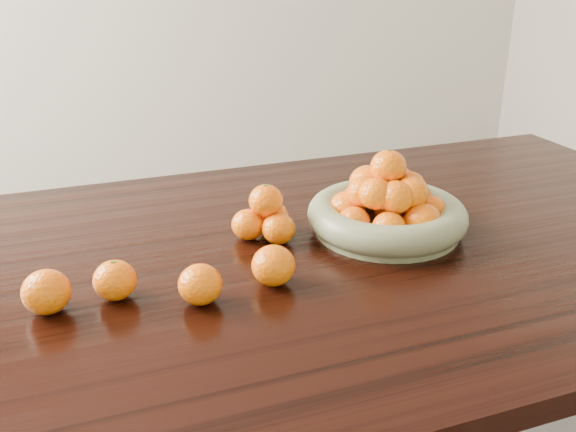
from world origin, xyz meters
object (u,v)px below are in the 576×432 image
object	(u,v)px
dining_table	(268,298)
loose_orange_0	(115,280)
orange_pyramid	(266,217)
fruit_bowl	(387,209)

from	to	relation	value
dining_table	loose_orange_0	xyz separation A→B (m)	(-0.27, -0.06, 0.12)
orange_pyramid	dining_table	bearing A→B (deg)	-107.26
dining_table	fruit_bowl	size ratio (longest dim) A/B	6.48
dining_table	loose_orange_0	bearing A→B (deg)	-167.21
orange_pyramid	loose_orange_0	distance (m)	0.33
orange_pyramid	loose_orange_0	size ratio (longest dim) A/B	1.80
orange_pyramid	loose_orange_0	world-z (taller)	orange_pyramid
fruit_bowl	dining_table	bearing A→B (deg)	-175.88
dining_table	orange_pyramid	xyz separation A→B (m)	(0.02, 0.07, 0.13)
dining_table	loose_orange_0	world-z (taller)	loose_orange_0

